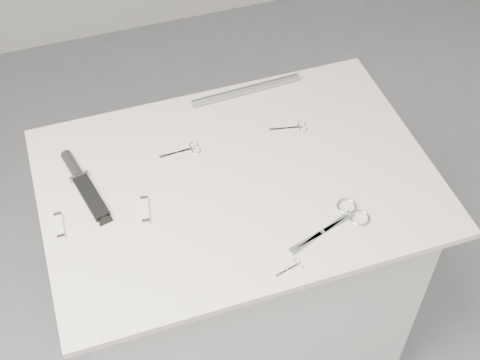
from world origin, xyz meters
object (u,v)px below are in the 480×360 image
object	(u,v)px
large_shears	(342,219)
sheathed_knife	(82,182)
pocket_knife_a	(145,210)
metal_rail	(246,90)
embroidery_scissors_b	(295,127)
pocket_knife_b	(59,226)
tiny_scissors	(293,267)
embroidery_scissors_a	(187,150)
plinth	(238,279)

from	to	relation	value
large_shears	sheathed_knife	xyz separation A→B (m)	(-0.58, 0.31, 0.01)
pocket_knife_a	metal_rail	xyz separation A→B (m)	(0.38, 0.34, 0.01)
large_shears	embroidery_scissors_b	xyz separation A→B (m)	(0.01, 0.33, -0.00)
sheathed_knife	metal_rail	world-z (taller)	sheathed_knife
pocket_knife_a	pocket_knife_b	xyz separation A→B (m)	(-0.21, 0.02, 0.00)
tiny_scissors	metal_rail	size ratio (longest dim) A/B	0.22
large_shears	embroidery_scissors_a	size ratio (longest dim) A/B	2.04
metal_rail	embroidery_scissors_a	bearing A→B (deg)	-143.05
embroidery_scissors_a	tiny_scissors	world-z (taller)	same
embroidery_scissors_a	sheathed_knife	distance (m)	0.28
plinth	large_shears	bearing A→B (deg)	-46.26
large_shears	embroidery_scissors_b	world-z (taller)	large_shears
embroidery_scissors_a	tiny_scissors	distance (m)	0.46
tiny_scissors	pocket_knife_a	bearing A→B (deg)	122.79
embroidery_scissors_b	sheathed_knife	bearing A→B (deg)	-166.37
embroidery_scissors_a	pocket_knife_b	bearing A→B (deg)	-159.59
sheathed_knife	pocket_knife_b	distance (m)	0.14
tiny_scissors	pocket_knife_b	world-z (taller)	pocket_knife_b
large_shears	tiny_scissors	distance (m)	0.19
tiny_scissors	pocket_knife_b	size ratio (longest dim) A/B	0.93
embroidery_scissors_a	embroidery_scissors_b	bearing A→B (deg)	-4.58
large_shears	pocket_knife_a	size ratio (longest dim) A/B	2.68
pocket_knife_a	large_shears	bearing A→B (deg)	-102.06
sheathed_knife	pocket_knife_b	xyz separation A→B (m)	(-0.08, -0.12, -0.00)
embroidery_scissors_b	tiny_scissors	size ratio (longest dim) A/B	1.44
embroidery_scissors_b	plinth	bearing A→B (deg)	-136.88
plinth	pocket_knife_a	bearing A→B (deg)	-172.98
plinth	embroidery_scissors_a	size ratio (longest dim) A/B	8.16
embroidery_scissors_b	pocket_knife_b	distance (m)	0.68
embroidery_scissors_a	metal_rail	size ratio (longest dim) A/B	0.34
plinth	tiny_scissors	xyz separation A→B (m)	(0.03, -0.30, 0.47)
pocket_knife_b	metal_rail	distance (m)	0.66
sheathed_knife	plinth	bearing A→B (deg)	-118.25
embroidery_scissors_a	pocket_knife_b	xyz separation A→B (m)	(-0.36, -0.15, 0.00)
large_shears	pocket_knife_a	distance (m)	0.48
pocket_knife_a	embroidery_scissors_b	bearing A→B (deg)	-61.45
plinth	large_shears	distance (m)	0.55
plinth	pocket_knife_b	bearing A→B (deg)	-178.33
plinth	embroidery_scissors_a	bearing A→B (deg)	125.15
large_shears	embroidery_scissors_b	size ratio (longest dim) A/B	2.15
plinth	large_shears	xyz separation A→B (m)	(0.20, -0.21, 0.47)
sheathed_knife	tiny_scissors	bearing A→B (deg)	-147.01
tiny_scissors	sheathed_knife	world-z (taller)	sheathed_knife
large_shears	sheathed_knife	world-z (taller)	sheathed_knife
large_shears	sheathed_knife	size ratio (longest dim) A/B	0.90
plinth	large_shears	size ratio (longest dim) A/B	4.01
plinth	tiny_scissors	distance (m)	0.56
pocket_knife_a	metal_rail	distance (m)	0.50
large_shears	sheathed_knife	distance (m)	0.66
embroidery_scissors_a	sheathed_knife	world-z (taller)	sheathed_knife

